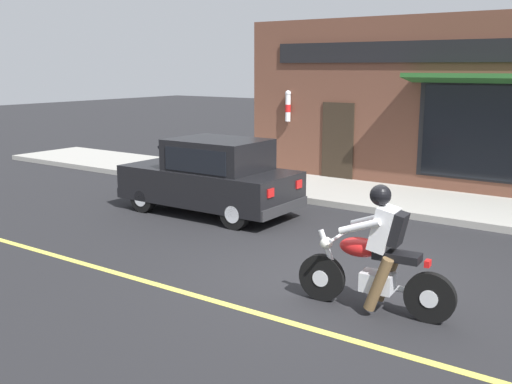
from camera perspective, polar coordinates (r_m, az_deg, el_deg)
ground_plane at (r=8.94m, az=7.79°, el=-7.91°), size 80.00×80.00×0.00m
sidewalk_curb at (r=14.62m, az=6.64°, el=0.20°), size 2.60×22.00×0.14m
lane_stripe at (r=9.39m, az=-14.22°, el=-7.17°), size 0.12×19.80×0.01m
storefront_building at (r=14.67m, az=20.05°, el=7.64°), size 1.25×11.90×4.20m
motorcycle_with_rider at (r=7.58m, az=11.39°, el=-6.30°), size 0.60×2.02×1.62m
car_hatchback at (r=12.38m, az=-4.28°, el=1.40°), size 1.68×3.80×1.57m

